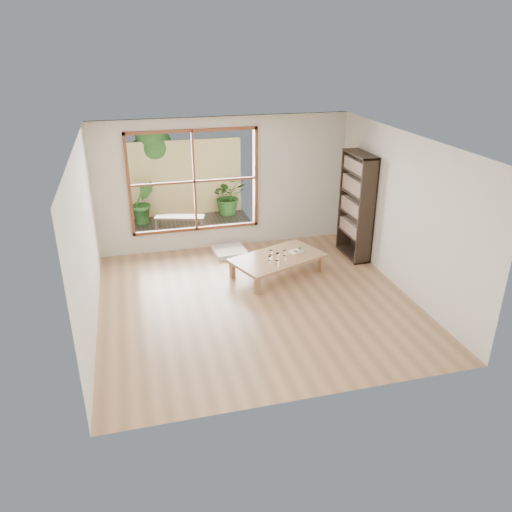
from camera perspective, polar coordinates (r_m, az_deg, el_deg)
The scene contains 15 objects.
ground at distance 8.22m, azimuth -0.02°, elevation -5.08°, with size 5.00×5.00×0.00m, color tan.
low_table at distance 8.95m, azimuth 2.49°, elevation -0.33°, with size 1.85×1.45×0.36m.
floor_cushion at distance 9.95m, azimuth -3.04°, elevation 0.55°, with size 0.62×0.62×0.09m, color white.
bookshelf at distance 9.71m, azimuth 11.40°, elevation 5.61°, with size 0.32×0.91×2.03m, color black.
glass_tall at distance 8.75m, azimuth 2.46°, elevation -0.11°, with size 0.08×0.08×0.14m, color silver.
glass_mid at distance 8.98m, azimuth 3.26°, elevation 0.35°, with size 0.06×0.06×0.09m, color silver.
glass_short at distance 8.99m, azimuth 1.72°, elevation 0.40°, with size 0.07×0.07×0.09m, color silver.
glass_small at distance 8.77m, azimuth 1.55°, elevation -0.27°, with size 0.06×0.06×0.08m, color silver.
food_tray at distance 9.16m, azimuth 4.72°, elevation 0.63°, with size 0.32×0.27×0.08m.
deck at distance 11.31m, azimuth -7.53°, elevation 3.08°, with size 2.80×2.00×0.05m, color #322A24.
garden_bench at distance 11.09m, azimuth -8.70°, elevation 4.24°, with size 1.11×0.60×0.34m.
bamboo_fence at distance 11.99m, azimuth -8.40°, elevation 8.75°, with size 2.80×0.06×1.80m, color #DDCA71.
shrub_right at distance 12.01m, azimuth -3.17°, elevation 6.89°, with size 0.81×0.70×0.90m, color #316424.
shrub_left at distance 11.64m, azimuth -12.79°, elevation 6.02°, with size 0.55×0.44×1.00m, color #316424.
garden_tree at distance 12.06m, azimuth -12.05°, elevation 12.13°, with size 1.04×0.85×2.22m.
Camera 1 is at (-1.81, -6.96, 3.99)m, focal length 35.00 mm.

